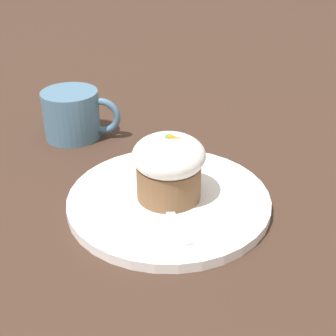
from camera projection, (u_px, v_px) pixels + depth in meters
name	position (u px, v px, depth m)	size (l,w,h in m)	color
ground_plane	(169.00, 204.00, 0.61)	(4.00, 4.00, 0.00)	#3D281E
dessert_plate	(169.00, 200.00, 0.61)	(0.26, 0.26, 0.01)	white
carrot_cake	(168.00, 164.00, 0.59)	(0.09, 0.09, 0.09)	brown
spoon	(163.00, 199.00, 0.59)	(0.08, 0.13, 0.01)	silver
coffee_cup	(73.00, 114.00, 0.77)	(0.13, 0.09, 0.08)	teal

